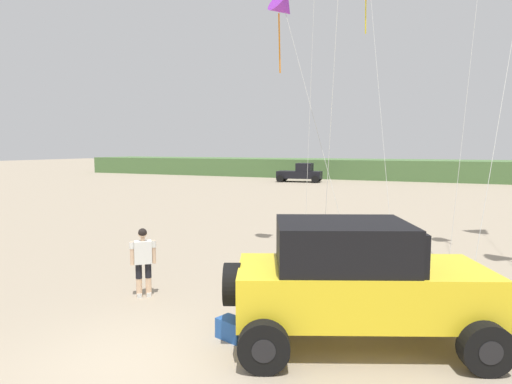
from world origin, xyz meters
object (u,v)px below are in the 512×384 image
Objects in this scene: jeep at (357,280)px; cooler_box at (232,329)px; kite_green_box at (284,8)px; person_watching at (143,258)px; distant_pickup at (301,173)px.

cooler_box is at bearing -162.24° from jeep.
jeep is at bearing -59.16° from kite_green_box.
jeep is 3.00× the size of person_watching.
kite_green_box is (-1.58, 6.98, 7.97)m from cooler_box.
distant_pickup is (-10.64, 36.91, 0.75)m from cooler_box.
person_watching is at bearing -103.86° from kite_green_box.
kite_green_box reaches higher than cooler_box.
person_watching is at bearing 174.94° from cooler_box.
person_watching is at bearing 174.10° from jeep.
person_watching is 3.33m from cooler_box.
distant_pickup is 0.55× the size of kite_green_box.
cooler_box is (-2.17, -0.70, -1.01)m from jeep.
distant_pickup is at bearing 123.29° from cooler_box.
jeep is 2.49m from cooler_box.
kite_green_box reaches higher than person_watching.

